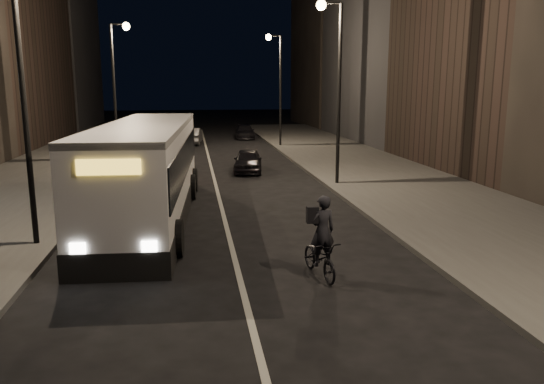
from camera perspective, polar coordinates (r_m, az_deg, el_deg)
name	(u,v)px	position (r m, az deg, el deg)	size (l,w,h in m)	color
ground	(242,288)	(12.56, -3.23, -10.30)	(180.00, 180.00, 0.00)	black
sidewalk_right	(381,176)	(27.72, 11.67, 1.73)	(7.00, 70.00, 0.16)	#3D3D3A
sidewalk_left	(32,185)	(27.07, -24.45, 0.70)	(7.00, 70.00, 0.16)	#3D3D3A
building_row_right	(420,4)	(43.08, 15.64, 18.87)	(8.00, 61.00, 21.00)	black
streetlight_right_mid	(334,69)	(24.48, 6.68, 13.05)	(1.20, 0.44, 8.12)	black
streetlight_right_far	(277,75)	(40.14, 0.54, 12.48)	(1.20, 0.44, 8.12)	black
streetlight_left_near	(30,58)	(16.21, -24.57, 12.96)	(1.20, 0.44, 8.12)	black
streetlight_left_far	(118,73)	(33.90, -16.25, 12.22)	(1.20, 0.44, 8.12)	black
city_bus	(147,167)	(18.94, -13.25, 2.59)	(3.48, 12.61, 3.36)	silver
cyclist_on_bicycle	(321,250)	(13.07, 5.25, -6.22)	(0.94, 1.89, 2.09)	black
car_near	(248,161)	(28.71, -2.61, 3.38)	(1.46, 3.64, 1.24)	black
car_mid	(192,136)	(42.76, -8.61, 5.97)	(1.38, 3.96, 1.31)	#393A3C
car_far	(245,132)	(46.97, -2.93, 6.48)	(1.64, 4.03, 1.17)	black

